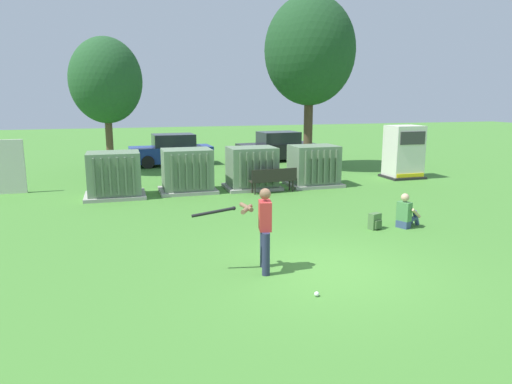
% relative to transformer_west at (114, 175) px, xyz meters
% --- Properties ---
extents(ground_plane, '(96.00, 96.00, 0.00)m').
position_rel_transformer_west_xyz_m(ground_plane, '(4.22, -8.76, -0.79)').
color(ground_plane, '#478433').
extents(transformer_west, '(2.10, 1.70, 1.62)m').
position_rel_transformer_west_xyz_m(transformer_west, '(0.00, 0.00, 0.00)').
color(transformer_west, '#9E9B93').
rests_on(transformer_west, ground).
extents(transformer_mid_west, '(2.10, 1.70, 1.62)m').
position_rel_transformer_west_xyz_m(transformer_mid_west, '(2.63, 0.25, 0.00)').
color(transformer_mid_west, '#9E9B93').
rests_on(transformer_mid_west, ground).
extents(transformer_mid_east, '(2.10, 1.70, 1.62)m').
position_rel_transformer_west_xyz_m(transformer_mid_east, '(5.14, 0.21, 0.00)').
color(transformer_mid_east, '#9E9B93').
rests_on(transformer_mid_east, ground).
extents(transformer_east, '(2.10, 1.70, 1.62)m').
position_rel_transformer_west_xyz_m(transformer_east, '(7.70, 0.10, 0.00)').
color(transformer_east, '#9E9B93').
rests_on(transformer_east, ground).
extents(generator_enclosure, '(1.60, 1.40, 2.30)m').
position_rel_transformer_west_xyz_m(generator_enclosure, '(12.23, 0.74, 0.35)').
color(generator_enclosure, '#262626').
rests_on(generator_enclosure, ground).
extents(park_bench, '(1.83, 0.56, 0.92)m').
position_rel_transformer_west_xyz_m(park_bench, '(5.69, -0.84, -0.25)').
color(park_bench, '#2D2823').
rests_on(park_bench, ground).
extents(batter, '(1.61, 0.75, 1.74)m').
position_rel_transformer_west_xyz_m(batter, '(2.93, -8.44, 0.19)').
color(batter, '#282D4C').
rests_on(batter, ground).
extents(sports_ball, '(0.09, 0.09, 0.09)m').
position_rel_transformer_west_xyz_m(sports_ball, '(3.51, -9.94, -0.74)').
color(sports_ball, white).
rests_on(sports_ball, ground).
extents(seated_spectator, '(0.79, 0.66, 0.96)m').
position_rel_transformer_west_xyz_m(seated_spectator, '(7.71, -6.35, -0.41)').
color(seated_spectator, '#384C75').
rests_on(seated_spectator, ground).
extents(backpack, '(0.37, 0.33, 0.44)m').
position_rel_transformer_west_xyz_m(backpack, '(6.79, -6.30, -0.57)').
color(backpack, '#4C723F').
rests_on(backpack, ground).
extents(tree_left, '(3.23, 3.23, 6.16)m').
position_rel_transformer_west_xyz_m(tree_left, '(-0.19, 5.53, 3.44)').
color(tree_left, brown).
rests_on(tree_left, ground).
extents(tree_center_left, '(4.30, 4.30, 8.22)m').
position_rel_transformer_west_xyz_m(tree_center_left, '(9.14, 4.25, 4.85)').
color(tree_center_left, '#4C3828').
rests_on(tree_center_left, ground).
extents(parked_car_leftmost, '(4.29, 2.09, 1.62)m').
position_rel_transformer_west_xyz_m(parked_car_leftmost, '(2.85, 7.56, -0.04)').
color(parked_car_leftmost, navy).
rests_on(parked_car_leftmost, ground).
extents(parked_car_left_of_center, '(4.34, 2.21, 1.62)m').
position_rel_transformer_west_xyz_m(parked_car_left_of_center, '(8.63, 7.54, -0.04)').
color(parked_car_left_of_center, black).
rests_on(parked_car_left_of_center, ground).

